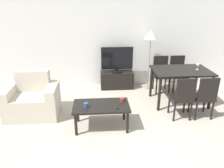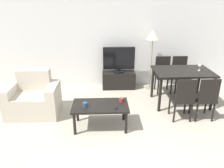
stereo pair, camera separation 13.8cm
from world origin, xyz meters
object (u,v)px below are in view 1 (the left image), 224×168
tv (117,60)px  armchair (33,100)px  cup_colored_far (86,105)px  tv_stand (117,80)px  coffee_table (101,108)px  dining_chair_far (178,72)px  remote_primary (117,107)px  wine_glass_left (198,65)px  dining_chair_far_left (161,72)px  dining_chair_near (183,96)px  floor_lamp (151,38)px  dining_table (181,74)px  dining_chair_near_right (204,96)px  cup_white_near (122,100)px

tv → armchair: bearing=-144.2°
tv → cup_colored_far: (-0.73, -1.95, -0.27)m
tv_stand → cup_colored_far: size_ratio=10.28×
coffee_table → cup_colored_far: (-0.27, -0.07, 0.10)m
tv → dining_chair_far: bearing=-9.0°
remote_primary → cup_colored_far: bearing=175.7°
armchair → wine_glass_left: (3.49, 0.33, 0.56)m
dining_chair_far_left → dining_chair_far: bearing=0.0°
armchair → dining_chair_near: (2.92, -0.38, 0.17)m
floor_lamp → dining_chair_near: bearing=-80.4°
dining_table → dining_chair_far: (0.22, 0.73, -0.19)m
armchair → dining_chair_near_right: size_ratio=1.16×
remote_primary → cup_colored_far: cup_colored_far is taller
tv_stand → tv: bearing=-90.0°
dining_chair_far → wine_glass_left: size_ratio=6.02×
floor_lamp → tv_stand: bearing=175.9°
dining_chair_far_left → armchair: bearing=-159.8°
tv_stand → dining_table: 1.70m
dining_chair_near → wine_glass_left: 0.99m
dining_table → remote_primary: bearing=-145.9°
coffee_table → dining_chair_far_left: dining_chair_far_left is taller
dining_chair_near_right → cup_white_near: 1.61m
coffee_table → remote_primary: remote_primary is taller
wine_glass_left → cup_colored_far: bearing=-158.1°
dining_chair_far_left → floor_lamp: (-0.28, 0.19, 0.82)m
tv_stand → remote_primary: remote_primary is taller
dining_table → wine_glass_left: 0.40m
dining_chair_near → dining_chair_far: same height
remote_primary → cup_colored_far: (-0.54, 0.04, 0.03)m
dining_chair_near → dining_chair_near_right: size_ratio=1.00×
tv → dining_chair_near: tv is taller
armchair → cup_colored_far: bearing=-29.8°
dining_chair_near_right → floor_lamp: (-0.71, 1.64, 0.82)m
armchair → cup_colored_far: armchair is taller
coffee_table → wine_glass_left: bearing=22.7°
dining_table → remote_primary: (-1.50, -1.02, -0.21)m
tv_stand → floor_lamp: (0.82, -0.06, 1.09)m
dining_chair_far → dining_chair_far_left: (-0.43, 0.00, 0.00)m
dining_chair_near → remote_primary: size_ratio=5.86×
armchair → dining_chair_near_right: bearing=-6.4°
dining_chair_far → remote_primary: 2.45m
armchair → tv: bearing=35.8°
armchair → coffee_table: size_ratio=1.01×
tv → cup_white_near: size_ratio=10.07×
cup_colored_far → wine_glass_left: (2.39, 0.96, 0.38)m
tv_stand → floor_lamp: size_ratio=0.56×
wine_glass_left → dining_chair_far_left: bearing=127.1°
floor_lamp → wine_glass_left: size_ratio=10.35×
remote_primary → wine_glass_left: (1.85, 1.00, 0.41)m
dining_chair_far → cup_colored_far: size_ratio=10.63×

